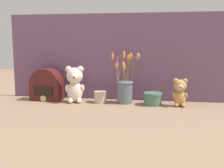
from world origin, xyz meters
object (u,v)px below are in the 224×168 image
at_px(teddy_bear_large, 75,84).
at_px(decorative_tin_tall, 153,99).
at_px(decorative_tin_short, 100,97).
at_px(flower_vase, 125,88).
at_px(vintage_radio, 47,87).
at_px(teddy_bear_medium, 180,92).

bearing_deg(teddy_bear_large, decorative_tin_tall, 0.77).
relative_size(decorative_tin_tall, decorative_tin_short, 1.46).
relative_size(flower_vase, vintage_radio, 1.55).
bearing_deg(decorative_tin_tall, teddy_bear_medium, -3.82).
height_order(teddy_bear_large, teddy_bear_medium, teddy_bear_large).
bearing_deg(flower_vase, decorative_tin_tall, -8.85).
height_order(teddy_bear_medium, decorative_tin_tall, teddy_bear_medium).
relative_size(vintage_radio, decorative_tin_short, 2.70).
distance_m(teddy_bear_large, decorative_tin_short, 0.19).
bearing_deg(decorative_tin_short, vintage_radio, 176.14).
distance_m(flower_vase, decorative_tin_short, 0.17).
bearing_deg(teddy_bear_medium, vintage_radio, 176.95).
relative_size(flower_vase, decorative_tin_tall, 2.86).
distance_m(teddy_bear_large, teddy_bear_medium, 0.66).
distance_m(teddy_bear_medium, decorative_tin_tall, 0.17).
height_order(teddy_bear_large, flower_vase, flower_vase).
distance_m(vintage_radio, decorative_tin_short, 0.38).
bearing_deg(teddy_bear_medium, decorative_tin_tall, 176.18).
xyz_separation_m(teddy_bear_large, decorative_tin_short, (0.16, 0.02, -0.08)).
relative_size(teddy_bear_large, vintage_radio, 1.10).
distance_m(teddy_bear_large, flower_vase, 0.32).
bearing_deg(decorative_tin_short, flower_vase, 6.32).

